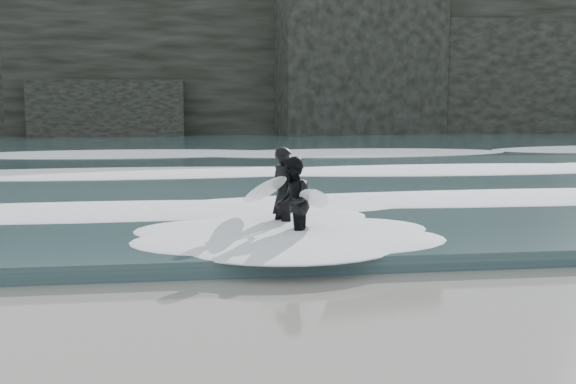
% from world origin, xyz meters
% --- Properties ---
extents(ground, '(120.00, 120.00, 0.00)m').
position_xyz_m(ground, '(0.00, 0.00, 0.00)').
color(ground, '#877655').
rests_on(ground, ground).
extents(sea, '(90.00, 52.00, 0.30)m').
position_xyz_m(sea, '(0.00, 29.00, 0.15)').
color(sea, '#30474B').
rests_on(sea, ground).
extents(headland, '(70.00, 9.00, 10.00)m').
position_xyz_m(headland, '(0.00, 46.00, 5.00)').
color(headland, black).
rests_on(headland, ground).
extents(foam_near, '(60.00, 3.20, 0.20)m').
position_xyz_m(foam_near, '(0.00, 9.00, 0.40)').
color(foam_near, white).
rests_on(foam_near, sea).
extents(foam_mid, '(60.00, 4.00, 0.24)m').
position_xyz_m(foam_mid, '(0.00, 16.00, 0.42)').
color(foam_mid, white).
rests_on(foam_mid, sea).
extents(foam_far, '(60.00, 4.80, 0.30)m').
position_xyz_m(foam_far, '(0.00, 25.00, 0.45)').
color(foam_far, white).
rests_on(foam_far, sea).
extents(surfer_left, '(1.27, 2.07, 1.85)m').
position_xyz_m(surfer_left, '(-0.98, 6.33, 0.93)').
color(surfer_left, black).
rests_on(surfer_left, ground).
extents(surfer_right, '(1.34, 2.04, 1.74)m').
position_xyz_m(surfer_right, '(-0.85, 5.23, 0.87)').
color(surfer_right, black).
rests_on(surfer_right, ground).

